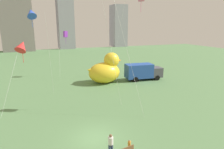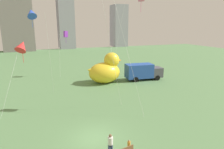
{
  "view_description": "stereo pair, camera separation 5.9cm",
  "coord_description": "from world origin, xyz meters",
  "px_view_note": "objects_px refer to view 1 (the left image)",
  "views": [
    {
      "loc": [
        -4.05,
        -14.55,
        9.3
      ],
      "look_at": [
        3.86,
        6.2,
        3.8
      ],
      "focal_mm": 31.59,
      "sensor_mm": 36.0,
      "label": 1
    },
    {
      "loc": [
        -3.99,
        -14.58,
        9.3
      ],
      "look_at": [
        3.86,
        6.2,
        3.8
      ],
      "focal_mm": 31.59,
      "sensor_mm": 36.0,
      "label": 2
    }
  ],
  "objects_px": {
    "person_adult": "(111,143)",
    "box_truck": "(143,72)",
    "giant_inflatable_duck": "(106,70)",
    "person_child": "(129,145)",
    "kite_purple": "(65,34)",
    "kite_blue": "(31,13)",
    "kite_red": "(22,46)"
  },
  "relations": [
    {
      "from": "box_truck",
      "to": "kite_blue",
      "type": "bearing_deg",
      "value": -169.05
    },
    {
      "from": "box_truck",
      "to": "kite_blue",
      "type": "distance_m",
      "value": 19.95
    },
    {
      "from": "kite_purple",
      "to": "kite_red",
      "type": "bearing_deg",
      "value": -112.86
    },
    {
      "from": "box_truck",
      "to": "kite_blue",
      "type": "xyz_separation_m",
      "value": [
        -17.32,
        -3.35,
        9.31
      ]
    },
    {
      "from": "kite_blue",
      "to": "box_truck",
      "type": "bearing_deg",
      "value": 10.95
    },
    {
      "from": "person_child",
      "to": "kite_purple",
      "type": "relative_size",
      "value": 0.11
    },
    {
      "from": "person_child",
      "to": "kite_blue",
      "type": "xyz_separation_m",
      "value": [
        -6.18,
        14.36,
        10.24
      ]
    },
    {
      "from": "kite_blue",
      "to": "kite_red",
      "type": "relative_size",
      "value": 1.43
    },
    {
      "from": "person_adult",
      "to": "kite_purple",
      "type": "distance_m",
      "value": 25.93
    },
    {
      "from": "kite_red",
      "to": "person_child",
      "type": "bearing_deg",
      "value": -53.55
    },
    {
      "from": "person_adult",
      "to": "person_child",
      "type": "relative_size",
      "value": 1.66
    },
    {
      "from": "kite_blue",
      "to": "kite_red",
      "type": "bearing_deg",
      "value": -104.31
    },
    {
      "from": "giant_inflatable_duck",
      "to": "box_truck",
      "type": "height_order",
      "value": "giant_inflatable_duck"
    },
    {
      "from": "person_adult",
      "to": "box_truck",
      "type": "height_order",
      "value": "box_truck"
    },
    {
      "from": "kite_purple",
      "to": "kite_red",
      "type": "height_order",
      "value": "kite_purple"
    },
    {
      "from": "person_child",
      "to": "kite_red",
      "type": "bearing_deg",
      "value": 126.45
    },
    {
      "from": "person_child",
      "to": "kite_purple",
      "type": "distance_m",
      "value": 26.26
    },
    {
      "from": "kite_purple",
      "to": "person_adult",
      "type": "bearing_deg",
      "value": -91.26
    },
    {
      "from": "person_adult",
      "to": "giant_inflatable_duck",
      "type": "relative_size",
      "value": 0.26
    },
    {
      "from": "box_truck",
      "to": "kite_red",
      "type": "distance_m",
      "value": 20.88
    },
    {
      "from": "person_adult",
      "to": "kite_purple",
      "type": "height_order",
      "value": "kite_purple"
    },
    {
      "from": "person_child",
      "to": "giant_inflatable_duck",
      "type": "height_order",
      "value": "giant_inflatable_duck"
    },
    {
      "from": "giant_inflatable_duck",
      "to": "person_child",
      "type": "bearing_deg",
      "value": -103.62
    },
    {
      "from": "kite_blue",
      "to": "giant_inflatable_duck",
      "type": "bearing_deg",
      "value": 20.53
    },
    {
      "from": "kite_red",
      "to": "kite_purple",
      "type": "bearing_deg",
      "value": 67.14
    },
    {
      "from": "giant_inflatable_duck",
      "to": "kite_blue",
      "type": "bearing_deg",
      "value": -159.47
    },
    {
      "from": "kite_blue",
      "to": "kite_red",
      "type": "distance_m",
      "value": 5.74
    },
    {
      "from": "giant_inflatable_duck",
      "to": "kite_red",
      "type": "distance_m",
      "value": 15.37
    },
    {
      "from": "box_truck",
      "to": "person_child",
      "type": "bearing_deg",
      "value": -122.15
    },
    {
      "from": "kite_blue",
      "to": "kite_red",
      "type": "height_order",
      "value": "kite_blue"
    },
    {
      "from": "person_adult",
      "to": "giant_inflatable_duck",
      "type": "height_order",
      "value": "giant_inflatable_duck"
    },
    {
      "from": "box_truck",
      "to": "kite_purple",
      "type": "xyz_separation_m",
      "value": [
        -12.0,
        7.51,
        6.33
      ]
    }
  ]
}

